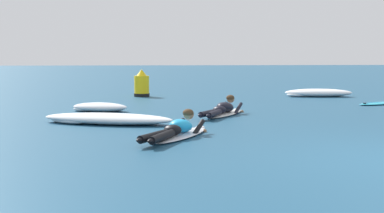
# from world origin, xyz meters

# --- Properties ---
(ground_plane) EXTENTS (120.00, 120.00, 0.00)m
(ground_plane) POSITION_xyz_m (0.00, 10.00, 0.00)
(ground_plane) COLOR navy
(surfer_near) EXTENTS (1.58, 2.42, 0.53)m
(surfer_near) POSITION_xyz_m (-3.40, 2.53, 0.14)
(surfer_near) COLOR silver
(surfer_near) RESTS_ON ground
(surfer_far) EXTENTS (1.56, 2.34, 0.54)m
(surfer_far) POSITION_xyz_m (-2.03, 5.90, 0.14)
(surfer_far) COLOR white
(surfer_far) RESTS_ON ground
(drifting_surfboard) EXTENTS (2.07, 1.32, 0.16)m
(drifting_surfboard) POSITION_xyz_m (3.42, 8.39, 0.03)
(drifting_surfboard) COLOR #2DB2D1
(drifting_surfboard) RESTS_ON ground
(whitewater_mid_left) EXTENTS (2.57, 1.15, 0.30)m
(whitewater_mid_left) POSITION_xyz_m (2.38, 11.40, 0.14)
(whitewater_mid_left) COLOR white
(whitewater_mid_left) RESTS_ON ground
(whitewater_mid_right) EXTENTS (3.16, 1.78, 0.24)m
(whitewater_mid_right) POSITION_xyz_m (-4.84, 4.56, 0.11)
(whitewater_mid_right) COLOR white
(whitewater_mid_right) RESTS_ON ground
(whitewater_back) EXTENTS (1.71, 1.21, 0.24)m
(whitewater_back) POSITION_xyz_m (-5.25, 7.12, 0.11)
(whitewater_back) COLOR white
(whitewater_back) RESTS_ON ground
(channel_marker_buoy) EXTENTS (0.58, 0.58, 1.01)m
(channel_marker_buoy) POSITION_xyz_m (-4.17, 12.03, 0.40)
(channel_marker_buoy) COLOR yellow
(channel_marker_buoy) RESTS_ON ground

